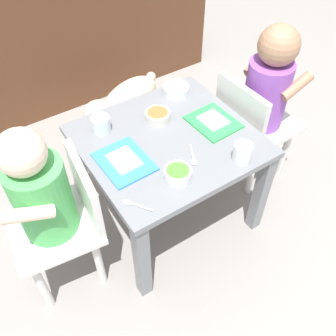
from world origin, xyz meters
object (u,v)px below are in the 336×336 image
at_px(dining_table, 168,153).
at_px(dog, 124,103).
at_px(seated_child_right, 265,91).
at_px(water_cup_left, 242,153).
at_px(cereal_bowl_right_side, 176,89).
at_px(spoon_by_right_tray, 135,205).
at_px(food_tray_left, 124,161).
at_px(veggie_bowl_near, 158,116).
at_px(seated_child_left, 46,197).
at_px(spoon_by_left_tray, 193,157).
at_px(water_cup_right, 101,125).
at_px(cereal_bowl_left_side, 178,174).
at_px(food_tray_right, 213,121).

relative_size(dining_table, dog, 1.23).
bearing_deg(seated_child_right, water_cup_left, -144.20).
bearing_deg(cereal_bowl_right_side, spoon_by_right_tray, -136.35).
height_order(food_tray_left, veggie_bowl_near, veggie_bowl_near).
height_order(seated_child_left, spoon_by_left_tray, seated_child_left).
relative_size(water_cup_left, water_cup_right, 0.97).
distance_m(dining_table, spoon_by_right_tray, 0.32).
xyz_separation_m(dining_table, water_cup_right, (-0.18, 0.16, 0.10)).
xyz_separation_m(seated_child_left, cereal_bowl_right_side, (0.63, 0.23, 0.01)).
distance_m(water_cup_left, spoon_by_right_tray, 0.39).
relative_size(dining_table, veggie_bowl_near, 6.33).
bearing_deg(dining_table, spoon_by_left_tray, -81.83).
bearing_deg(cereal_bowl_right_side, dog, 102.71).
bearing_deg(dog, water_cup_right, -126.02).
bearing_deg(veggie_bowl_near, water_cup_left, -69.53).
distance_m(food_tray_left, water_cup_left, 0.39).
xyz_separation_m(dog, veggie_bowl_near, (-0.07, -0.43, 0.25)).
bearing_deg(cereal_bowl_left_side, food_tray_left, 124.94).
height_order(food_tray_left, spoon_by_left_tray, food_tray_left).
bearing_deg(food_tray_left, spoon_by_right_tray, -109.05).
bearing_deg(spoon_by_left_tray, food_tray_right, 32.23).
xyz_separation_m(seated_child_right, cereal_bowl_right_side, (-0.28, 0.20, -0.00)).
height_order(water_cup_left, spoon_by_right_tray, water_cup_left).
height_order(cereal_bowl_left_side, spoon_by_right_tray, cereal_bowl_left_side).
bearing_deg(water_cup_right, spoon_by_left_tray, -56.30).
bearing_deg(food_tray_right, cereal_bowl_left_side, -149.57).
bearing_deg(food_tray_right, cereal_bowl_right_side, 92.88).
bearing_deg(veggie_bowl_near, cereal_bowl_left_side, -110.04).
relative_size(seated_child_right, spoon_by_right_tray, 8.16).
relative_size(food_tray_right, spoon_by_right_tray, 2.06).
bearing_deg(food_tray_right, seated_child_left, -179.85).
height_order(seated_child_left, water_cup_left, seated_child_left).
distance_m(cereal_bowl_left_side, spoon_by_right_tray, 0.17).
xyz_separation_m(seated_child_right, spoon_by_right_tray, (-0.70, -0.20, -0.02)).
distance_m(cereal_bowl_right_side, spoon_by_right_tray, 0.58).
xyz_separation_m(food_tray_right, cereal_bowl_left_side, (-0.26, -0.15, 0.01)).
bearing_deg(dog, water_cup_left, -86.39).
height_order(food_tray_right, water_cup_left, water_cup_left).
height_order(seated_child_right, veggie_bowl_near, seated_child_right).
distance_m(cereal_bowl_left_side, cereal_bowl_right_side, 0.46).
xyz_separation_m(seated_child_left, water_cup_right, (0.28, 0.19, 0.02)).
xyz_separation_m(water_cup_right, spoon_by_left_tray, (0.19, -0.29, -0.02)).
xyz_separation_m(veggie_bowl_near, cereal_bowl_right_side, (0.15, 0.10, -0.00)).
relative_size(dog, cereal_bowl_right_side, 4.62).
relative_size(seated_child_right, food_tray_right, 3.97).
bearing_deg(dog, cereal_bowl_left_side, -103.84).
bearing_deg(cereal_bowl_left_side, spoon_by_right_tray, -173.78).
bearing_deg(seated_child_left, cereal_bowl_right_side, 19.93).
relative_size(water_cup_left, veggie_bowl_near, 0.68).
bearing_deg(spoon_by_right_tray, food_tray_right, 21.86).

